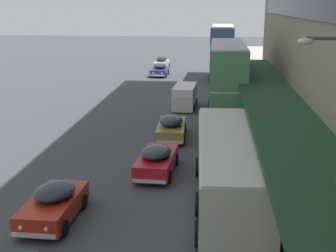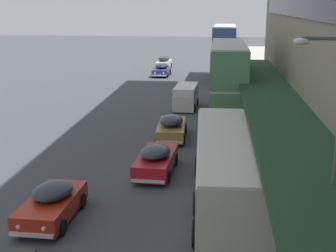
{
  "view_description": "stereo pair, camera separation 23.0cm",
  "coord_description": "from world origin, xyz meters",
  "px_view_note": "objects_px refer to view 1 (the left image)",
  "views": [
    {
      "loc": [
        3.16,
        -7.78,
        8.65
      ],
      "look_at": [
        0.42,
        20.12,
        1.28
      ],
      "focal_mm": 50.0,
      "sensor_mm": 36.0,
      "label": 1
    },
    {
      "loc": [
        3.39,
        -7.76,
        8.65
      ],
      "look_at": [
        0.42,
        20.12,
        1.28
      ],
      "focal_mm": 50.0,
      "sensor_mm": 36.0,
      "label": 2
    }
  ],
  "objects_px": {
    "sedan_lead_mid": "(160,70)",
    "sedan_second_near": "(171,127)",
    "transit_bus_kerbside_front": "(227,79)",
    "pedestrian_at_kerb": "(325,210)",
    "transit_bus_kerbside_rear": "(229,168)",
    "sedan_trailing_near": "(54,203)",
    "vw_van": "(185,95)",
    "transit_bus_kerbside_far": "(222,51)",
    "street_lamp": "(335,152)",
    "sedan_oncoming_front": "(157,160)",
    "sedan_second_mid": "(162,63)"
  },
  "relations": [
    {
      "from": "sedan_second_near",
      "to": "transit_bus_kerbside_far",
      "type": "bearing_deg",
      "value": 81.83
    },
    {
      "from": "transit_bus_kerbside_front",
      "to": "street_lamp",
      "type": "xyz_separation_m",
      "value": [
        2.48,
        -22.37,
        1.45
      ]
    },
    {
      "from": "transit_bus_kerbside_front",
      "to": "pedestrian_at_kerb",
      "type": "bearing_deg",
      "value": -80.26
    },
    {
      "from": "transit_bus_kerbside_rear",
      "to": "transit_bus_kerbside_far",
      "type": "height_order",
      "value": "transit_bus_kerbside_far"
    },
    {
      "from": "sedan_second_near",
      "to": "vw_van",
      "type": "distance_m",
      "value": 9.32
    },
    {
      "from": "sedan_second_near",
      "to": "vw_van",
      "type": "xyz_separation_m",
      "value": [
        0.32,
        9.31,
        0.33
      ]
    },
    {
      "from": "sedan_lead_mid",
      "to": "sedan_trailing_near",
      "type": "bearing_deg",
      "value": -89.68
    },
    {
      "from": "transit_bus_kerbside_front",
      "to": "sedan_trailing_near",
      "type": "relative_size",
      "value": 2.45
    },
    {
      "from": "sedan_lead_mid",
      "to": "street_lamp",
      "type": "relative_size",
      "value": 0.57
    },
    {
      "from": "sedan_second_mid",
      "to": "sedan_trailing_near",
      "type": "xyz_separation_m",
      "value": [
        0.71,
        -46.15,
        -0.09
      ]
    },
    {
      "from": "sedan_lead_mid",
      "to": "street_lamp",
      "type": "height_order",
      "value": "street_lamp"
    },
    {
      "from": "vw_van",
      "to": "sedan_second_near",
      "type": "bearing_deg",
      "value": -91.95
    },
    {
      "from": "sedan_oncoming_front",
      "to": "street_lamp",
      "type": "distance_m",
      "value": 12.4
    },
    {
      "from": "sedan_second_mid",
      "to": "street_lamp",
      "type": "bearing_deg",
      "value": -78.08
    },
    {
      "from": "pedestrian_at_kerb",
      "to": "transit_bus_kerbside_rear",
      "type": "bearing_deg",
      "value": 144.5
    },
    {
      "from": "transit_bus_kerbside_front",
      "to": "transit_bus_kerbside_rear",
      "type": "bearing_deg",
      "value": -90.95
    },
    {
      "from": "sedan_second_near",
      "to": "sedan_oncoming_front",
      "type": "bearing_deg",
      "value": -91.36
    },
    {
      "from": "pedestrian_at_kerb",
      "to": "street_lamp",
      "type": "distance_m",
      "value": 4.94
    },
    {
      "from": "sedan_trailing_near",
      "to": "street_lamp",
      "type": "relative_size",
      "value": 0.56
    },
    {
      "from": "vw_van",
      "to": "pedestrian_at_kerb",
      "type": "xyz_separation_m",
      "value": [
        6.64,
        -22.41,
        0.08
      ]
    },
    {
      "from": "sedan_second_near",
      "to": "sedan_trailing_near",
      "type": "relative_size",
      "value": 1.09
    },
    {
      "from": "sedan_second_mid",
      "to": "sedan_trailing_near",
      "type": "height_order",
      "value": "sedan_second_mid"
    },
    {
      "from": "transit_bus_kerbside_far",
      "to": "sedan_oncoming_front",
      "type": "height_order",
      "value": "transit_bus_kerbside_far"
    },
    {
      "from": "sedan_oncoming_front",
      "to": "sedan_trailing_near",
      "type": "relative_size",
      "value": 1.07
    },
    {
      "from": "sedan_second_near",
      "to": "sedan_lead_mid",
      "type": "height_order",
      "value": "sedan_second_near"
    },
    {
      "from": "transit_bus_kerbside_front",
      "to": "sedan_oncoming_front",
      "type": "xyz_separation_m",
      "value": [
        -3.87,
        -12.44,
        -2.38
      ]
    },
    {
      "from": "transit_bus_kerbside_front",
      "to": "sedan_lead_mid",
      "type": "height_order",
      "value": "transit_bus_kerbside_front"
    },
    {
      "from": "transit_bus_kerbside_front",
      "to": "sedan_second_near",
      "type": "bearing_deg",
      "value": -122.74
    },
    {
      "from": "sedan_second_near",
      "to": "sedan_second_mid",
      "type": "height_order",
      "value": "sedan_second_mid"
    },
    {
      "from": "transit_bus_kerbside_front",
      "to": "sedan_oncoming_front",
      "type": "relative_size",
      "value": 2.3
    },
    {
      "from": "sedan_lead_mid",
      "to": "vw_van",
      "type": "distance_m",
      "value": 18.4
    },
    {
      "from": "sedan_second_mid",
      "to": "pedestrian_at_kerb",
      "type": "distance_m",
      "value": 48.12
    },
    {
      "from": "sedan_lead_mid",
      "to": "street_lamp",
      "type": "xyz_separation_m",
      "value": [
        10.11,
        -43.81,
        3.84
      ]
    },
    {
      "from": "sedan_oncoming_front",
      "to": "transit_bus_kerbside_front",
      "type": "bearing_deg",
      "value": 72.71
    },
    {
      "from": "transit_bus_kerbside_far",
      "to": "vw_van",
      "type": "relative_size",
      "value": 2.02
    },
    {
      "from": "sedan_second_near",
      "to": "street_lamp",
      "type": "bearing_deg",
      "value": -69.53
    },
    {
      "from": "sedan_oncoming_front",
      "to": "street_lamp",
      "type": "height_order",
      "value": "street_lamp"
    },
    {
      "from": "sedan_second_near",
      "to": "sedan_second_mid",
      "type": "xyz_separation_m",
      "value": [
        -4.41,
        33.66,
        0.05
      ]
    },
    {
      "from": "sedan_oncoming_front",
      "to": "vw_van",
      "type": "distance_m",
      "value": 15.99
    },
    {
      "from": "transit_bus_kerbside_front",
      "to": "street_lamp",
      "type": "relative_size",
      "value": 1.38
    },
    {
      "from": "transit_bus_kerbside_rear",
      "to": "vw_van",
      "type": "bearing_deg",
      "value": 98.93
    },
    {
      "from": "vw_van",
      "to": "sedan_second_mid",
      "type": "bearing_deg",
      "value": 100.99
    },
    {
      "from": "sedan_lead_mid",
      "to": "sedan_second_near",
      "type": "bearing_deg",
      "value": -81.81
    },
    {
      "from": "transit_bus_kerbside_far",
      "to": "street_lamp",
      "type": "relative_size",
      "value": 1.21
    },
    {
      "from": "sedan_lead_mid",
      "to": "pedestrian_at_kerb",
      "type": "relative_size",
      "value": 2.37
    },
    {
      "from": "sedan_second_near",
      "to": "sedan_trailing_near",
      "type": "distance_m",
      "value": 13.03
    },
    {
      "from": "vw_van",
      "to": "street_lamp",
      "type": "relative_size",
      "value": 0.6
    },
    {
      "from": "pedestrian_at_kerb",
      "to": "sedan_lead_mid",
      "type": "bearing_deg",
      "value": 105.1
    },
    {
      "from": "transit_bus_kerbside_far",
      "to": "sedan_lead_mid",
      "type": "distance_m",
      "value": 8.24
    },
    {
      "from": "transit_bus_kerbside_rear",
      "to": "sedan_oncoming_front",
      "type": "distance_m",
      "value": 5.44
    }
  ]
}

